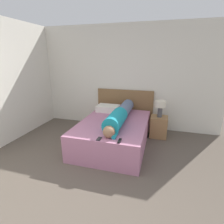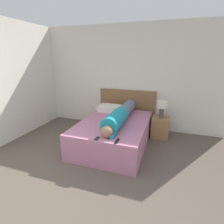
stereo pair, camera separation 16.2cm
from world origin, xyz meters
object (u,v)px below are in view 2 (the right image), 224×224
table_lamp (162,106)px  tv_remote (117,141)px  pillow_near_headboard (110,108)px  cell_phone (97,138)px  person_lying (120,116)px  nightstand (160,128)px  bed (114,133)px

table_lamp → tv_remote: table_lamp is taller
pillow_near_headboard → cell_phone: 1.56m
pillow_near_headboard → person_lying: bearing=-55.3°
person_lying → pillow_near_headboard: size_ratio=3.33×
table_lamp → person_lying: size_ratio=0.22×
nightstand → pillow_near_headboard: size_ratio=0.92×
bed → nightstand: bearing=35.6°
bed → nightstand: size_ratio=3.90×
nightstand → person_lying: size_ratio=0.28×
person_lying → cell_phone: size_ratio=13.73×
person_lying → pillow_near_headboard: 0.81m
table_lamp → tv_remote: size_ratio=2.58×
person_lying → cell_phone: (-0.14, -0.87, -0.14)m
bed → pillow_near_headboard: (-0.33, 0.65, 0.34)m
bed → person_lying: 0.43m
table_lamp → cell_phone: 1.80m
person_lying → tv_remote: 0.89m
bed → tv_remote: (0.33, -0.86, 0.27)m
person_lying → pillow_near_headboard: bearing=124.7°
nightstand → person_lying: bearing=-140.0°
table_lamp → cell_phone: table_lamp is taller
tv_remote → person_lying: bearing=103.5°
pillow_near_headboard → cell_phone: bearing=-78.3°
nightstand → cell_phone: (-0.93, -1.53, 0.28)m
bed → tv_remote: bearing=-69.0°
nightstand → pillow_near_headboard: (-1.25, -0.00, 0.35)m
table_lamp → person_lying: 1.04m
cell_phone → nightstand: bearing=58.7°
nightstand → tv_remote: 1.65m
nightstand → person_lying: (-0.79, -0.66, 0.42)m
person_lying → pillow_near_headboard: person_lying is taller
bed → person_lying: (0.13, -0.01, 0.41)m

